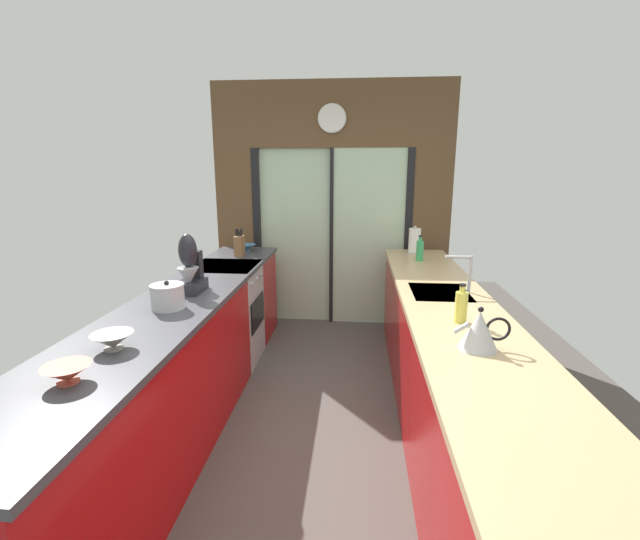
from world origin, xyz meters
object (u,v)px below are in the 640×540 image
mixing_bowl_near (67,373)px  soap_bottle_far (420,250)px  kettle (479,330)px  stock_pot (168,296)px  mixing_bowl_far (246,248)px  stand_mixer (190,270)px  mixing_bowl_mid (113,341)px  soap_bottle_near (461,306)px  knife_block (239,245)px  oven_range (227,314)px  paper_towel_roll (415,241)px

mixing_bowl_near → soap_bottle_far: size_ratio=0.80×
mixing_bowl_near → kettle: (1.78, 0.50, 0.05)m
mixing_bowl_near → stock_pot: size_ratio=0.93×
mixing_bowl_far → stand_mixer: bearing=-90.0°
mixing_bowl_far → stock_pot: (-0.00, -1.92, 0.04)m
mixing_bowl_mid → soap_bottle_near: (1.78, 0.53, 0.05)m
knife_block → soap_bottle_near: 2.52m
mixing_bowl_near → knife_block: bearing=90.0°
knife_block → soap_bottle_near: knife_block is taller
oven_range → stock_pot: stock_pot is taller
mixing_bowl_near → oven_range: bearing=90.5°
stand_mixer → soap_bottle_near: bearing=-15.0°
knife_block → stock_pot: knife_block is taller
mixing_bowl_far → soap_bottle_far: bearing=-10.6°
kettle → paper_towel_roll: 2.47m
kettle → mixing_bowl_near: bearing=-164.4°
kettle → mixing_bowl_mid: bearing=-174.8°
mixing_bowl_mid → stand_mixer: 1.02m
oven_range → soap_bottle_far: soap_bottle_far is taller
mixing_bowl_far → kettle: size_ratio=0.80×
kettle → soap_bottle_near: (-0.00, 0.37, 0.00)m
stock_pot → kettle: size_ratio=0.76×
stand_mixer → soap_bottle_far: 2.15m
mixing_bowl_far → knife_block: size_ratio=0.79×
mixing_bowl_near → soap_bottle_near: 1.98m
knife_block → soap_bottle_far: (1.78, -0.10, -0.00)m
mixing_bowl_mid → kettle: kettle is taller
oven_range → stock_pot: size_ratio=4.39×
stock_pot → soap_bottle_near: (1.78, -0.09, 0.02)m
oven_range → kettle: bearing=-43.3°
stand_mixer → stock_pot: (-0.00, -0.38, -0.08)m
mixing_bowl_mid → kettle: 1.79m
knife_block → soap_bottle_far: knife_block is taller
mixing_bowl_mid → soap_bottle_far: bearing=51.3°
stock_pot → knife_block: bearing=90.0°
stand_mixer → paper_towel_roll: (1.78, 1.61, -0.04)m
kettle → soap_bottle_far: (-0.00, 2.06, 0.01)m
mixing_bowl_near → kettle: kettle is taller
stock_pot → kettle: 1.84m
soap_bottle_far → knife_block: bearing=176.9°
oven_range → kettle: kettle is taller
soap_bottle_far → mixing_bowl_near: bearing=-124.8°
mixing_bowl_mid → mixing_bowl_far: (0.00, 2.55, -0.01)m
oven_range → soap_bottle_far: bearing=11.4°
mixing_bowl_near → stand_mixer: stand_mixer is taller
knife_block → paper_towel_roll: size_ratio=0.98×
stock_pot → paper_towel_roll: (1.78, 2.00, 0.05)m
mixing_bowl_far → soap_bottle_near: (1.78, -2.02, 0.06)m
oven_range → knife_block: (0.02, 0.46, 0.57)m
mixing_bowl_far → soap_bottle_near: size_ratio=0.96×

